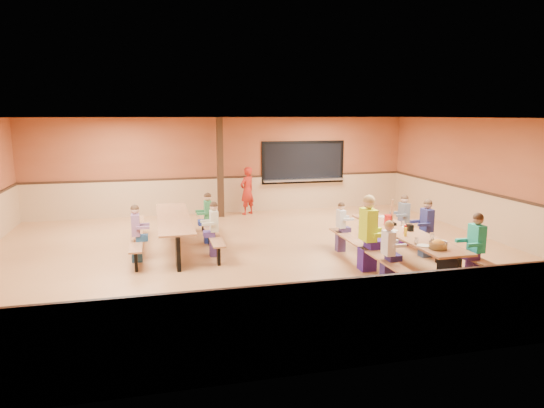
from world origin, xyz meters
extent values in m
plane|color=#A46A3E|center=(0.00, 0.00, 0.00)|extent=(12.00, 12.00, 0.00)
cube|color=brown|center=(0.00, 5.00, 1.50)|extent=(12.00, 0.04, 3.00)
cube|color=brown|center=(0.00, -5.00, 1.50)|extent=(12.00, 0.04, 3.00)
cube|color=brown|center=(6.00, 0.00, 1.50)|extent=(0.04, 10.00, 3.00)
cube|color=white|center=(0.00, 0.00, 3.00)|extent=(12.00, 10.00, 0.04)
cube|color=black|center=(2.60, 4.97, 1.55)|extent=(2.60, 0.06, 1.20)
cube|color=silver|center=(2.60, 4.88, 0.98)|extent=(2.70, 0.28, 0.06)
cube|color=black|center=(-0.20, 4.40, 1.50)|extent=(0.18, 0.18, 3.00)
cube|color=#9B633D|center=(2.74, -1.46, 0.72)|extent=(0.75, 3.60, 0.04)
cube|color=black|center=(2.74, -3.01, 0.35)|extent=(0.08, 0.60, 0.70)
cube|color=black|center=(2.74, 0.09, 0.35)|extent=(0.08, 0.60, 0.70)
cube|color=#9B633D|center=(1.91, -1.46, 0.43)|extent=(0.26, 3.60, 0.04)
cube|color=black|center=(1.91, -1.46, 0.21)|extent=(0.06, 0.18, 0.41)
cube|color=#9B633D|center=(3.56, -1.46, 0.43)|extent=(0.26, 3.60, 0.04)
cube|color=black|center=(3.56, -1.46, 0.21)|extent=(0.06, 0.18, 0.41)
cube|color=#9B633D|center=(-1.75, 1.11, 0.72)|extent=(0.75, 3.60, 0.04)
cube|color=black|center=(-1.75, -0.44, 0.35)|extent=(0.08, 0.60, 0.70)
cube|color=black|center=(-1.75, 2.66, 0.35)|extent=(0.08, 0.60, 0.70)
cube|color=#9B633D|center=(-2.58, 1.11, 0.43)|extent=(0.26, 3.60, 0.04)
cube|color=black|center=(-2.58, 1.11, 0.21)|extent=(0.06, 0.18, 0.41)
cube|color=#9B633D|center=(-0.93, 1.11, 0.43)|extent=(0.26, 3.60, 0.04)
cube|color=black|center=(-0.93, 1.11, 0.21)|extent=(0.06, 0.18, 0.41)
imported|color=#A61F13|center=(0.65, 4.55, 0.74)|extent=(0.65, 0.61, 1.49)
cylinder|color=red|center=(2.68, -0.84, 0.85)|extent=(0.16, 0.16, 0.22)
cube|color=black|center=(2.86, -1.44, 0.80)|extent=(0.10, 0.14, 0.13)
cylinder|color=yellow|center=(2.55, -1.82, 0.82)|extent=(0.06, 0.06, 0.17)
cylinder|color=#B2140F|center=(2.65, -1.62, 0.82)|extent=(0.06, 0.06, 0.17)
cube|color=black|center=(2.75, -0.88, 0.77)|extent=(0.16, 0.16, 0.06)
cube|color=#9B633D|center=(2.75, -0.88, 1.05)|extent=(0.02, 0.09, 0.50)
camera|label=1|loc=(-2.18, -10.10, 3.07)|focal=32.00mm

